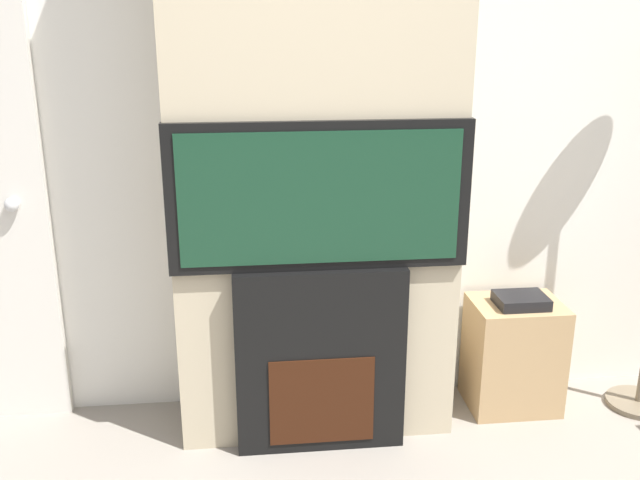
{
  "coord_description": "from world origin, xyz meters",
  "views": [
    {
      "loc": [
        -0.29,
        -1.01,
        1.76
      ],
      "look_at": [
        0.0,
        1.6,
        0.91
      ],
      "focal_mm": 40.0,
      "sensor_mm": 36.0,
      "label": 1
    }
  ],
  "objects": [
    {
      "name": "wall_back",
      "position": [
        0.0,
        2.03,
        1.35
      ],
      "size": [
        6.0,
        0.06,
        2.7
      ],
      "color": "silver",
      "rests_on": "ground_plane"
    },
    {
      "name": "chimney_breast",
      "position": [
        0.0,
        1.8,
        1.35
      ],
      "size": [
        1.15,
        0.4,
        2.7
      ],
      "color": "#BCAD8E",
      "rests_on": "ground_plane"
    },
    {
      "name": "media_stand",
      "position": [
        0.91,
        1.81,
        0.26
      ],
      "size": [
        0.4,
        0.31,
        0.56
      ],
      "color": "tan",
      "rests_on": "ground_plane"
    },
    {
      "name": "television",
      "position": [
        0.0,
        1.6,
        1.08
      ],
      "size": [
        1.17,
        0.07,
        0.58
      ],
      "color": "black",
      "rests_on": "fireplace"
    },
    {
      "name": "fireplace",
      "position": [
        0.0,
        1.6,
        0.39
      ],
      "size": [
        0.69,
        0.15,
        0.79
      ],
      "color": "black",
      "rests_on": "ground_plane"
    }
  ]
}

